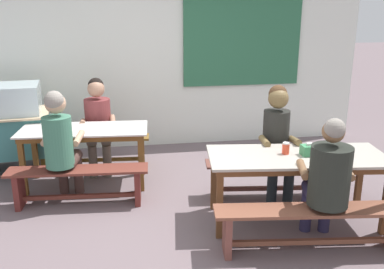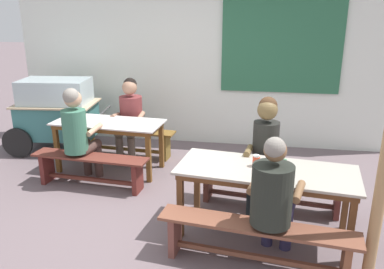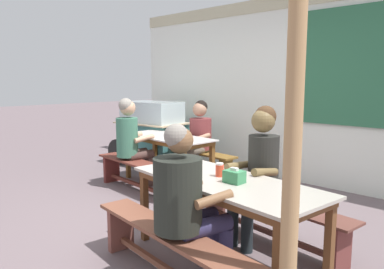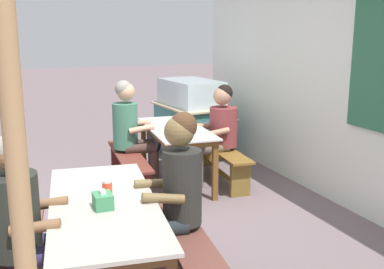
# 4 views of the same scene
# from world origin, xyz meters

# --- Properties ---
(ground_plane) EXTENTS (40.00, 40.00, 0.00)m
(ground_plane) POSITION_xyz_m (0.00, 0.00, 0.00)
(ground_plane) COLOR #6D5C61
(backdrop_wall) EXTENTS (6.29, 0.23, 2.81)m
(backdrop_wall) POSITION_xyz_m (0.05, 2.43, 1.47)
(backdrop_wall) COLOR white
(backdrop_wall) RESTS_ON ground_plane
(dining_table_far) EXTENTS (1.57, 0.77, 0.72)m
(dining_table_far) POSITION_xyz_m (-1.11, 0.95, 0.64)
(dining_table_far) COLOR silver
(dining_table_far) RESTS_ON ground_plane
(dining_table_near) EXTENTS (1.84, 0.94, 0.72)m
(dining_table_near) POSITION_xyz_m (1.05, -0.38, 0.65)
(dining_table_near) COLOR #B7AFA2
(dining_table_near) RESTS_ON ground_plane
(bench_far_back) EXTENTS (1.56, 0.39, 0.43)m
(bench_far_back) POSITION_xyz_m (-1.06, 1.53, 0.29)
(bench_far_back) COLOR brown
(bench_far_back) RESTS_ON ground_plane
(bench_far_front) EXTENTS (1.55, 0.41, 0.43)m
(bench_far_front) POSITION_xyz_m (-1.15, 0.36, 0.29)
(bench_far_front) COLOR brown
(bench_far_front) RESTS_ON ground_plane
(bench_near_back) EXTENTS (1.75, 0.49, 0.43)m
(bench_near_back) POSITION_xyz_m (1.13, 0.21, 0.28)
(bench_near_back) COLOR brown
(bench_near_back) RESTS_ON ground_plane
(bench_near_front) EXTENTS (1.78, 0.49, 0.43)m
(bench_near_front) POSITION_xyz_m (0.98, -0.96, 0.30)
(bench_near_front) COLOR brown
(bench_near_front) RESTS_ON ground_plane
(person_left_back_turned) EXTENTS (0.46, 0.55, 1.30)m
(person_left_back_turned) POSITION_xyz_m (-1.32, 0.44, 0.74)
(person_left_back_turned) COLOR #46302B
(person_left_back_turned) RESTS_ON ground_plane
(person_right_near_table) EXTENTS (0.43, 0.52, 1.32)m
(person_right_near_table) POSITION_xyz_m (1.04, 0.15, 0.75)
(person_right_near_table) COLOR #21282D
(person_right_near_table) RESTS_ON ground_plane
(person_near_front) EXTENTS (0.52, 0.62, 1.25)m
(person_near_front) POSITION_xyz_m (1.11, -0.91, 0.70)
(person_near_front) COLOR #2E2B4F
(person_near_front) RESTS_ON ground_plane
(person_center_facing) EXTENTS (0.46, 0.60, 1.24)m
(person_center_facing) POSITION_xyz_m (-0.96, 1.46, 0.71)
(person_center_facing) COLOR #685C50
(person_center_facing) RESTS_ON ground_plane
(tissue_box) EXTENTS (0.16, 0.12, 0.13)m
(tissue_box) POSITION_xyz_m (1.17, -0.40, 0.77)
(tissue_box) COLOR #3A8956
(tissue_box) RESTS_ON dining_table_near
(condiment_jar) EXTENTS (0.07, 0.07, 0.12)m
(condiment_jar) POSITION_xyz_m (0.95, -0.32, 0.78)
(condiment_jar) COLOR #E44529
(condiment_jar) RESTS_ON dining_table_near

